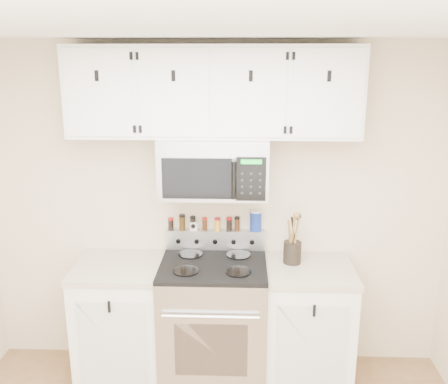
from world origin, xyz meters
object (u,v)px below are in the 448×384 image
object	(u,v)px
range	(214,321)
salt_canister	(256,221)
utensil_crock	(292,251)
microwave	(214,167)

from	to	relation	value
range	salt_canister	xyz separation A→B (m)	(0.31, 0.28, 0.69)
range	utensil_crock	world-z (taller)	utensil_crock
range	utensil_crock	bearing A→B (deg)	9.76
microwave	salt_canister	world-z (taller)	microwave
utensil_crock	salt_canister	distance (m)	0.36
microwave	salt_canister	bearing A→B (deg)	26.94
utensil_crock	range	bearing A→B (deg)	-170.24
microwave	range	bearing A→B (deg)	-90.23
range	microwave	bearing A→B (deg)	89.77
microwave	utensil_crock	distance (m)	0.84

